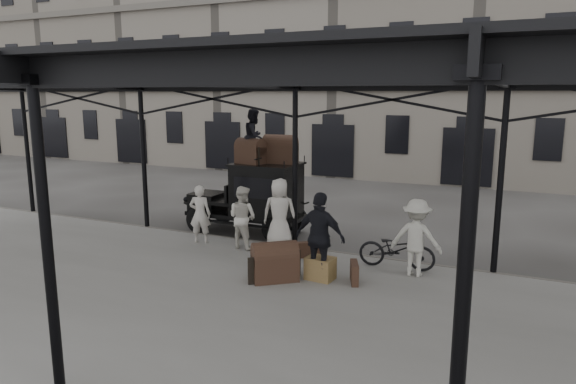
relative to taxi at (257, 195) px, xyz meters
The scene contains 18 objects.
ground 3.82m from the taxi, 61.19° to the right, with size 120.00×120.00×0.00m, color #383533.
platform 5.57m from the taxi, 71.36° to the right, with size 28.00×8.00×0.15m, color slate.
canopy 6.21m from the taxi, 70.37° to the right, with size 22.50×9.00×4.74m.
building_frontage 16.02m from the taxi, 83.29° to the left, with size 64.00×8.00×14.00m, color slate.
taxi is the anchor object (origin of this frame).
porter_left 2.11m from the taxi, 110.85° to the right, with size 0.59×0.39×1.61m, color beige.
porter_midleft 1.98m from the taxi, 73.85° to the right, with size 0.81×0.63×1.67m, color silver.
porter_centre 1.96m from the taxi, 44.71° to the right, with size 0.91×0.59×1.85m, color beige.
porter_official 4.71m from the taxi, 45.45° to the right, with size 1.16×0.48×1.98m, color black.
porter_right 5.56m from the taxi, 22.55° to the right, with size 1.13×0.65×1.75m, color beige.
bicycle 5.03m from the taxi, 21.58° to the right, with size 0.62×1.77×0.93m, color black.
porter_roof 1.77m from the taxi, 107.50° to the right, with size 0.77×0.60×1.58m, color black.
steamer_trunk_roof_near 1.31m from the taxi, 108.07° to the right, with size 0.84×0.52×0.62m, color #422A1E, non-canonical shape.
steamer_trunk_roof_far 1.50m from the taxi, 16.81° to the left, with size 0.95×0.58×0.70m, color #422A1E, non-canonical shape.
steamer_trunk_platform 4.46m from the taxi, 57.35° to the right, with size 0.98×0.60×0.72m, color #422A1E, non-canonical shape.
wicker_hamper 4.69m from the taxi, 44.86° to the right, with size 0.60×0.45×0.50m, color olive.
suitcase_upright 5.18m from the taxi, 38.06° to the right, with size 0.15×0.60×0.45m, color #422A1E.
suitcase_flat 3.24m from the taxi, 37.95° to the right, with size 0.60×0.15×0.40m, color #422A1E.
Camera 1 is at (5.35, -10.21, 4.19)m, focal length 32.00 mm.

